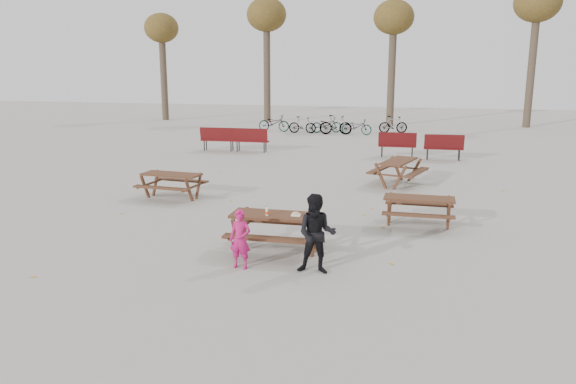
% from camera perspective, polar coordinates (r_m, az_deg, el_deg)
% --- Properties ---
extents(ground, '(80.00, 80.00, 0.00)m').
position_cam_1_polar(ground, '(11.29, -1.14, -6.06)').
color(ground, gray).
rests_on(ground, ground).
extents(main_picnic_table, '(1.80, 1.45, 0.78)m').
position_cam_1_polar(main_picnic_table, '(11.12, -1.15, -3.19)').
color(main_picnic_table, '#3A2015').
rests_on(main_picnic_table, ground).
extents(food_tray, '(0.18, 0.11, 0.03)m').
position_cam_1_polar(food_tray, '(10.93, 0.82, -2.36)').
color(food_tray, white).
rests_on(food_tray, main_picnic_table).
extents(bread_roll, '(0.14, 0.06, 0.05)m').
position_cam_1_polar(bread_roll, '(10.91, 0.82, -2.14)').
color(bread_roll, tan).
rests_on(bread_roll, food_tray).
extents(soda_bottle, '(0.07, 0.07, 0.17)m').
position_cam_1_polar(soda_bottle, '(10.94, -2.14, -2.04)').
color(soda_bottle, silver).
rests_on(soda_bottle, main_picnic_table).
extents(child, '(0.42, 0.29, 1.10)m').
position_cam_1_polar(child, '(10.27, -4.88, -4.80)').
color(child, '#B5165E').
rests_on(child, ground).
extents(adult, '(0.73, 0.59, 1.45)m').
position_cam_1_polar(adult, '(9.96, 2.93, -4.29)').
color(adult, black).
rests_on(adult, ground).
extents(picnic_table_east, '(1.61, 1.31, 0.68)m').
position_cam_1_polar(picnic_table_east, '(13.27, 13.12, -1.97)').
color(picnic_table_east, '#3A2015').
rests_on(picnic_table_east, ground).
extents(picnic_table_north, '(1.76, 1.48, 0.71)m').
position_cam_1_polar(picnic_table_north, '(15.94, -11.72, 0.61)').
color(picnic_table_north, '#3A2015').
rests_on(picnic_table_north, ground).
extents(picnic_table_far, '(1.88, 2.11, 0.77)m').
position_cam_1_polar(picnic_table_far, '(17.75, 11.13, 1.96)').
color(picnic_table_far, '#3A2015').
rests_on(picnic_table_far, ground).
extents(park_bench_row, '(11.00, 0.92, 1.03)m').
position_cam_1_polar(park_bench_row, '(23.32, 3.63, 5.06)').
color(park_bench_row, '#5A1213').
rests_on(park_bench_row, ground).
extents(bicycle_row, '(8.26, 2.07, 1.03)m').
position_cam_1_polar(bicycle_row, '(30.83, 4.01, 6.85)').
color(bicycle_row, black).
rests_on(bicycle_row, ground).
extents(tree_row, '(32.17, 3.52, 8.26)m').
position_cam_1_polar(tree_row, '(35.65, 10.56, 16.69)').
color(tree_row, '#382B21').
rests_on(tree_row, ground).
extents(fallen_leaves, '(11.00, 11.00, 0.01)m').
position_cam_1_polar(fallen_leaves, '(13.53, 3.49, -2.85)').
color(fallen_leaves, '#C38B2F').
rests_on(fallen_leaves, ground).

